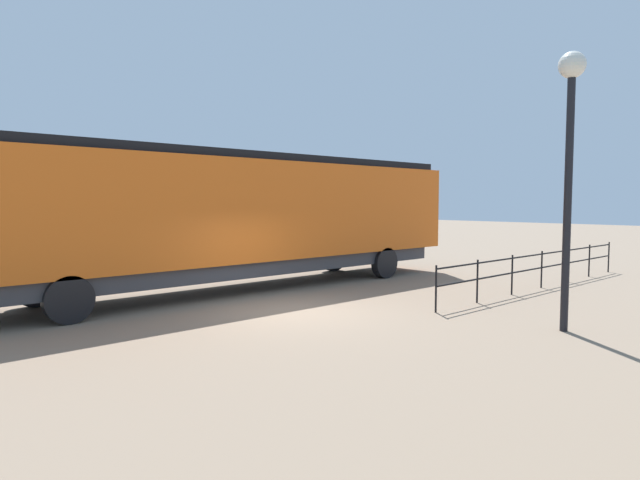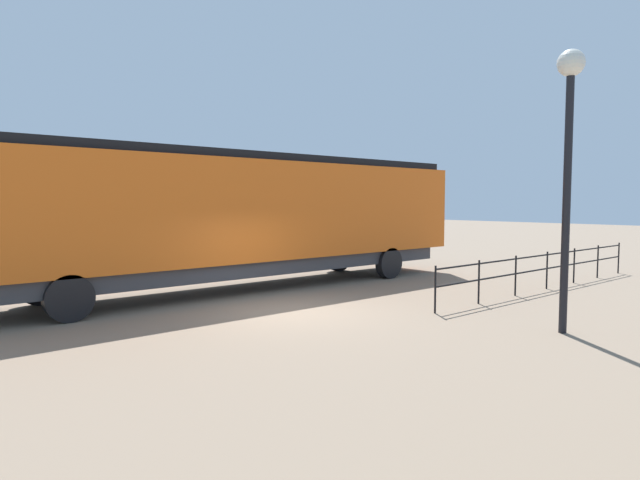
# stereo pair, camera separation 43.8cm
# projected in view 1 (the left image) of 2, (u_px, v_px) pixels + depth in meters

# --- Properties ---
(ground_plane) EXTENTS (120.00, 120.00, 0.00)m
(ground_plane) POSITION_uv_depth(u_px,v_px,m) (292.00, 312.00, 13.39)
(ground_plane) COLOR #84705B
(locomotive) EXTENTS (2.98, 16.88, 4.20)m
(locomotive) POSITION_uv_depth(u_px,v_px,m) (251.00, 214.00, 16.92)
(locomotive) COLOR orange
(locomotive) RESTS_ON ground_plane
(lamp_post) EXTENTS (0.55, 0.55, 5.82)m
(lamp_post) POSITION_uv_depth(u_px,v_px,m) (570.00, 129.00, 11.12)
(lamp_post) COLOR black
(lamp_post) RESTS_ON ground_plane
(platform_fence) EXTENTS (0.05, 11.41, 1.18)m
(platform_fence) POSITION_uv_depth(u_px,v_px,m) (542.00, 264.00, 17.10)
(platform_fence) COLOR black
(platform_fence) RESTS_ON ground_plane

